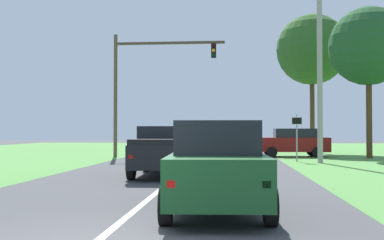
# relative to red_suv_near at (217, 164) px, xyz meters

# --- Properties ---
(ground_plane) EXTENTS (120.00, 120.00, 0.00)m
(ground_plane) POSITION_rel_red_suv_near_xyz_m (-1.76, 9.37, -1.00)
(ground_plane) COLOR #424244
(lane_centre_stripe) EXTENTS (0.16, 42.89, 0.01)m
(lane_centre_stripe) POSITION_rel_red_suv_near_xyz_m (-1.76, -1.63, -1.00)
(lane_centre_stripe) COLOR white
(lane_centre_stripe) RESTS_ON ground_plane
(red_suv_near) EXTENTS (2.26, 4.82, 1.91)m
(red_suv_near) POSITION_rel_red_suv_near_xyz_m (0.00, 0.00, 0.00)
(red_suv_near) COLOR #194C23
(red_suv_near) RESTS_ON ground_plane
(pickup_truck_lead) EXTENTS (2.31, 5.43, 1.87)m
(pickup_truck_lead) POSITION_rel_red_suv_near_xyz_m (-2.23, 7.58, -0.04)
(pickup_truck_lead) COLOR black
(pickup_truck_lead) RESTS_ON ground_plane
(traffic_light) EXTENTS (7.27, 0.40, 8.01)m
(traffic_light) POSITION_rel_red_suv_near_xyz_m (-5.47, 19.92, 4.25)
(traffic_light) COLOR brown
(traffic_light) RESTS_ON ground_plane
(keep_moving_sign) EXTENTS (0.60, 0.09, 2.60)m
(keep_moving_sign) POSITION_rel_red_suv_near_xyz_m (3.88, 16.16, 0.66)
(keep_moving_sign) COLOR gray
(keep_moving_sign) RESTS_ON ground_plane
(oak_tree_right) EXTENTS (4.89, 4.89, 9.43)m
(oak_tree_right) POSITION_rel_red_suv_near_xyz_m (8.80, 19.79, 5.96)
(oak_tree_right) COLOR #4C351E
(oak_tree_right) RESTS_ON ground_plane
(crossing_suv_far) EXTENTS (4.67, 2.21, 1.85)m
(crossing_suv_far) POSITION_rel_red_suv_near_xyz_m (4.31, 21.14, -0.03)
(crossing_suv_far) COLOR maroon
(crossing_suv_far) RESTS_ON ground_plane
(utility_pole_right) EXTENTS (0.28, 0.28, 9.88)m
(utility_pole_right) POSITION_rel_red_suv_near_xyz_m (4.96, 15.19, 3.94)
(utility_pole_right) COLOR #9E998E
(utility_pole_right) RESTS_ON ground_plane
(extra_tree_1) EXTENTS (5.51, 5.51, 10.82)m
(extra_tree_1) POSITION_rel_red_suv_near_xyz_m (6.55, 27.01, 7.04)
(extra_tree_1) COLOR #4C351E
(extra_tree_1) RESTS_ON ground_plane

